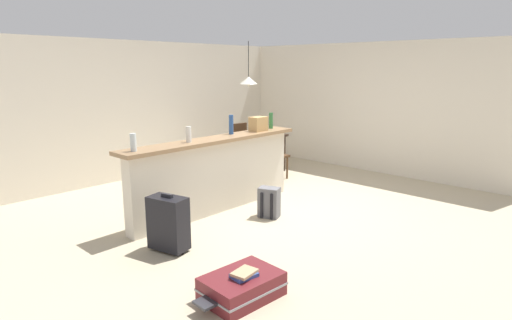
{
  "coord_description": "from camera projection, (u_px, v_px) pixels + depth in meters",
  "views": [
    {
      "loc": [
        -4.58,
        -3.92,
        2.04
      ],
      "look_at": [
        -0.16,
        0.2,
        0.71
      ],
      "focal_mm": 29.82,
      "sensor_mm": 36.0,
      "label": 1
    }
  ],
  "objects": [
    {
      "name": "wall_back",
      "position": [
        152.0,
        109.0,
        8.09
      ],
      "size": [
        6.6,
        0.1,
        2.5
      ],
      "primitive_type": "cube",
      "color": "silver",
      "rests_on": "ground_plane"
    },
    {
      "name": "dining_table",
      "position": [
        255.0,
        140.0,
        8.24
      ],
      "size": [
        1.1,
        0.8,
        0.74
      ],
      "color": "#332319",
      "rests_on": "ground_plane"
    },
    {
      "name": "bottle_green",
      "position": [
        271.0,
        121.0,
        6.8
      ],
      "size": [
        0.07,
        0.07,
        0.25
      ],
      "primitive_type": "cylinder",
      "color": "#2D6B38",
      "rests_on": "bar_countertop"
    },
    {
      "name": "grocery_bag",
      "position": [
        258.0,
        124.0,
        6.53
      ],
      "size": [
        0.26,
        0.18,
        0.22
      ],
      "primitive_type": "cube",
      "color": "tan",
      "rests_on": "bar_countertop"
    },
    {
      "name": "dining_chair_far_side",
      "position": [
        236.0,
        143.0,
        8.65
      ],
      "size": [
        0.47,
        0.47,
        0.93
      ],
      "color": "#4C331E",
      "rests_on": "ground_plane"
    },
    {
      "name": "dining_chair_near_partition",
      "position": [
        272.0,
        150.0,
        7.88
      ],
      "size": [
        0.46,
        0.46,
        0.93
      ],
      "color": "#4C331E",
      "rests_on": "ground_plane"
    },
    {
      "name": "suitcase_flat_maroon",
      "position": [
        242.0,
        286.0,
        3.81
      ],
      "size": [
        0.85,
        0.54,
        0.22
      ],
      "color": "maroon",
      "rests_on": "ground_plane"
    },
    {
      "name": "backpack_grey",
      "position": [
        269.0,
        203.0,
        5.85
      ],
      "size": [
        0.31,
        0.33,
        0.42
      ],
      "color": "slate",
      "rests_on": "ground_plane"
    },
    {
      "name": "bottle_blue",
      "position": [
        231.0,
        125.0,
        6.22
      ],
      "size": [
        0.07,
        0.07,
        0.28
      ],
      "primitive_type": "cylinder",
      "color": "#284C89",
      "rests_on": "bar_countertop"
    },
    {
      "name": "ground_plane",
      "position": [
        273.0,
        208.0,
        6.33
      ],
      "size": [
        13.0,
        13.0,
        0.05
      ],
      "primitive_type": "cube",
      "color": "#BCAD8E"
    },
    {
      "name": "suitcase_upright_black",
      "position": [
        168.0,
        223.0,
        4.74
      ],
      "size": [
        0.33,
        0.48,
        0.67
      ],
      "color": "black",
      "rests_on": "ground_plane"
    },
    {
      "name": "book_stack",
      "position": [
        244.0,
        274.0,
        3.75
      ],
      "size": [
        0.24,
        0.19,
        0.06
      ],
      "color": "#334C99",
      "rests_on": "suitcase_flat_maroon"
    },
    {
      "name": "partition_half_wall",
      "position": [
        216.0,
        177.0,
        6.03
      ],
      "size": [
        2.8,
        0.2,
        1.02
      ],
      "primitive_type": "cube",
      "color": "silver",
      "rests_on": "ground_plane"
    },
    {
      "name": "bottle_white",
      "position": [
        189.0,
        134.0,
        5.56
      ],
      "size": [
        0.07,
        0.07,
        0.21
      ],
      "primitive_type": "cylinder",
      "color": "silver",
      "rests_on": "bar_countertop"
    },
    {
      "name": "wall_right",
      "position": [
        362.0,
        107.0,
        8.44
      ],
      "size": [
        0.1,
        6.0,
        2.5
      ],
      "primitive_type": "cube",
      "color": "silver",
      "rests_on": "ground_plane"
    },
    {
      "name": "pendant_lamp",
      "position": [
        249.0,
        80.0,
        8.01
      ],
      "size": [
        0.34,
        0.34,
        0.83
      ],
      "color": "black"
    },
    {
      "name": "bar_countertop",
      "position": [
        215.0,
        140.0,
        5.91
      ],
      "size": [
        2.96,
        0.4,
        0.05
      ],
      "primitive_type": "cube",
      "color": "#93704C",
      "rests_on": "partition_half_wall"
    },
    {
      "name": "bottle_clear",
      "position": [
        133.0,
        142.0,
        4.96
      ],
      "size": [
        0.07,
        0.07,
        0.21
      ],
      "primitive_type": "cylinder",
      "color": "silver",
      "rests_on": "bar_countertop"
    }
  ]
}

